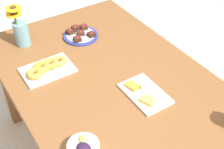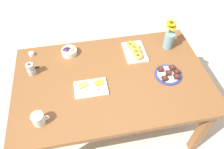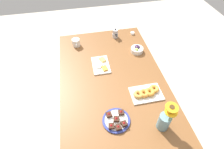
# 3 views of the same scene
# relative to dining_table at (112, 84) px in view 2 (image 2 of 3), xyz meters

# --- Properties ---
(ground_plane) EXTENTS (6.00, 6.00, 0.00)m
(ground_plane) POSITION_rel_dining_table_xyz_m (0.00, 0.00, -0.65)
(ground_plane) COLOR beige
(dining_table) EXTENTS (1.60, 1.00, 0.74)m
(dining_table) POSITION_rel_dining_table_xyz_m (0.00, 0.00, 0.00)
(dining_table) COLOR brown
(dining_table) RESTS_ON ground_plane
(coffee_mug) EXTENTS (0.12, 0.09, 0.09)m
(coffee_mug) POSITION_rel_dining_table_xyz_m (-0.57, -0.31, 0.13)
(coffee_mug) COLOR white
(coffee_mug) RESTS_ON dining_table
(grape_bowl) EXTENTS (0.14, 0.14, 0.07)m
(grape_bowl) POSITION_rel_dining_table_xyz_m (-0.33, 0.35, 0.12)
(grape_bowl) COLOR white
(grape_bowl) RESTS_ON dining_table
(cheese_platter) EXTENTS (0.26, 0.17, 0.03)m
(cheese_platter) POSITION_rel_dining_table_xyz_m (-0.18, -0.08, 0.10)
(cheese_platter) COLOR white
(cheese_platter) RESTS_ON dining_table
(croissant_platter) EXTENTS (0.19, 0.28, 0.05)m
(croissant_platter) POSITION_rel_dining_table_xyz_m (0.26, 0.26, 0.11)
(croissant_platter) COLOR white
(croissant_platter) RESTS_ON dining_table
(jam_cup_honey) EXTENTS (0.05, 0.05, 0.03)m
(jam_cup_honey) POSITION_rel_dining_table_xyz_m (-0.66, 0.40, 0.10)
(jam_cup_honey) COLOR white
(jam_cup_honey) RESTS_ON dining_table
(dessert_plate) EXTENTS (0.22, 0.22, 0.05)m
(dessert_plate) POSITION_rel_dining_table_xyz_m (0.47, -0.06, 0.10)
(dessert_plate) COLOR navy
(dessert_plate) RESTS_ON dining_table
(flower_vase) EXTENTS (0.10, 0.11, 0.26)m
(flower_vase) POSITION_rel_dining_table_xyz_m (0.58, 0.28, 0.18)
(flower_vase) COLOR #6B939E
(flower_vase) RESTS_ON dining_table
(moka_pot) EXTENTS (0.11, 0.07, 0.12)m
(moka_pot) POSITION_rel_dining_table_xyz_m (-0.65, 0.17, 0.13)
(moka_pot) COLOR #B7B7BC
(moka_pot) RESTS_ON dining_table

